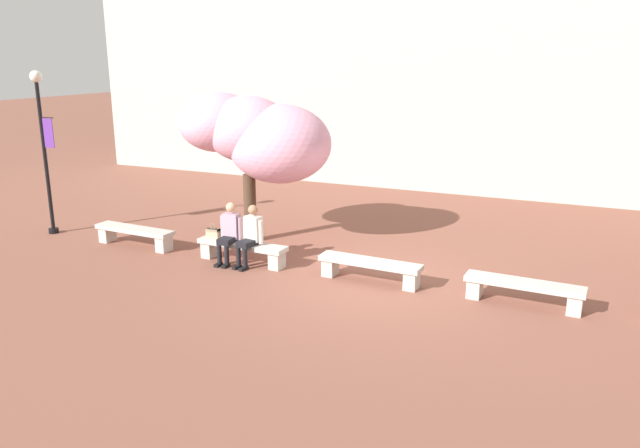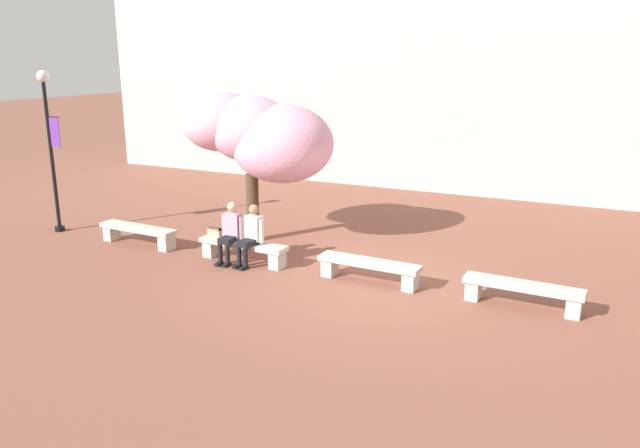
# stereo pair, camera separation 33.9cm
# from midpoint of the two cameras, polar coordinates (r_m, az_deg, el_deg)

# --- Properties ---
(ground_plane) EXTENTS (100.00, 100.00, 0.00)m
(ground_plane) POSITION_cam_midpoint_polar(r_m,az_deg,el_deg) (12.35, 3.76, -5.29)
(ground_plane) COLOR brown
(building_facade) EXTENTS (28.00, 4.00, 10.97)m
(building_facade) POSITION_cam_midpoint_polar(r_m,az_deg,el_deg) (21.90, 14.29, 17.83)
(building_facade) COLOR #B7B2A8
(building_facade) RESTS_ON ground
(stone_bench_west_end) EXTENTS (2.08, 0.52, 0.45)m
(stone_bench_west_end) POSITION_cam_midpoint_polar(r_m,az_deg,el_deg) (15.14, -17.21, -0.82)
(stone_bench_west_end) COLOR #BCB7AD
(stone_bench_west_end) RESTS_ON ground
(stone_bench_near_west) EXTENTS (2.08, 0.52, 0.45)m
(stone_bench_near_west) POSITION_cam_midpoint_polar(r_m,az_deg,el_deg) (13.46, -7.85, -2.25)
(stone_bench_near_west) COLOR #BCB7AD
(stone_bench_near_west) RESTS_ON ground
(stone_bench_center) EXTENTS (2.08, 0.52, 0.45)m
(stone_bench_center) POSITION_cam_midpoint_polar(r_m,az_deg,el_deg) (12.24, 3.79, -3.92)
(stone_bench_center) COLOR #BCB7AD
(stone_bench_center) RESTS_ON ground
(stone_bench_near_east) EXTENTS (2.08, 0.52, 0.45)m
(stone_bench_near_east) POSITION_cam_midpoint_polar(r_m,az_deg,el_deg) (11.63, 17.34, -5.66)
(stone_bench_near_east) COLOR #BCB7AD
(stone_bench_near_east) RESTS_ON ground
(person_seated_left) EXTENTS (0.51, 0.69, 1.29)m
(person_seated_left) POSITION_cam_midpoint_polar(r_m,az_deg,el_deg) (13.45, -8.99, -0.59)
(person_seated_left) COLOR black
(person_seated_left) RESTS_ON ground
(person_seated_right) EXTENTS (0.50, 0.72, 1.29)m
(person_seated_right) POSITION_cam_midpoint_polar(r_m,az_deg,el_deg) (13.18, -7.08, -0.84)
(person_seated_right) COLOR black
(person_seated_right) RESTS_ON ground
(handbag) EXTENTS (0.30, 0.15, 0.34)m
(handbag) POSITION_cam_midpoint_polar(r_m,az_deg,el_deg) (13.76, -10.44, -0.80)
(handbag) COLOR tan
(handbag) RESTS_ON stone_bench_near_west
(cherry_tree_main) EXTENTS (3.60, 2.28, 3.49)m
(cherry_tree_main) POSITION_cam_midpoint_polar(r_m,az_deg,el_deg) (14.50, -6.59, 8.11)
(cherry_tree_main) COLOR #473323
(cherry_tree_main) RESTS_ON ground
(lamp_post_with_banner) EXTENTS (0.54, 0.28, 3.97)m
(lamp_post_with_banner) POSITION_cam_midpoint_polar(r_m,az_deg,el_deg) (16.61, -24.52, 7.18)
(lamp_post_with_banner) COLOR black
(lamp_post_with_banner) RESTS_ON ground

